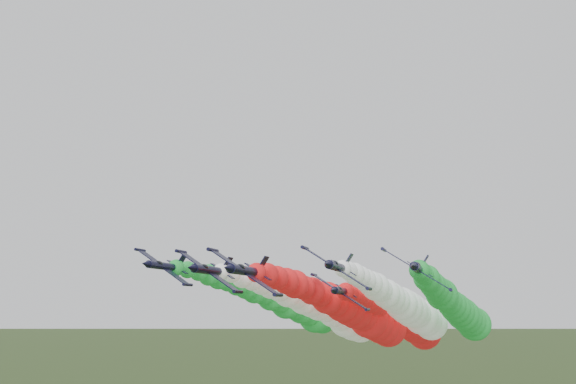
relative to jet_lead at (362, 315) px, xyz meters
name	(u,v)px	position (x,y,z in m)	size (l,w,h in m)	color
jet_lead	(362,315)	(0.00, 0.00, 0.00)	(16.97, 83.10, 16.87)	black
jet_inner_left	(333,312)	(-7.53, 6.25, 0.46)	(16.95, 83.08, 16.85)	black
jet_inner_right	(410,309)	(9.22, 8.49, 1.12)	(16.70, 82.82, 16.59)	black
jet_outer_left	(291,305)	(-19.55, 13.52, 2.01)	(16.70, 82.83, 16.59)	black
jet_outer_right	(458,309)	(19.38, 11.49, 1.12)	(16.77, 82.90, 16.66)	black
jet_trail	(406,321)	(6.57, 25.44, -1.95)	(17.34, 83.47, 17.24)	black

